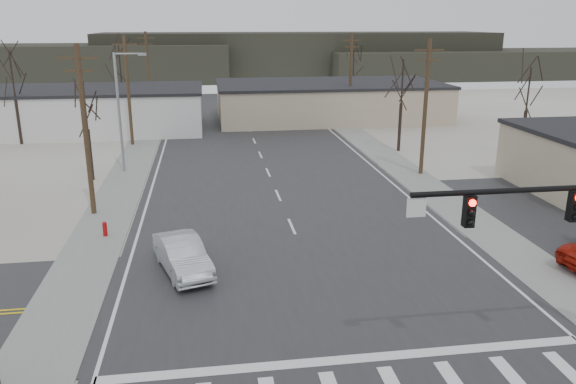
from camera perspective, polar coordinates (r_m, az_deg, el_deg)
The scene contains 26 objects.
ground at distance 24.62m, azimuth 3.26°, elevation -10.05°, with size 140.00×140.00×0.00m, color silver.
main_road at distance 38.40m, azimuth -1.20°, elevation 0.07°, with size 18.00×110.00×0.05m, color #28282A.
cross_road at distance 24.61m, azimuth 3.26°, elevation -10.01°, with size 90.00×10.00×0.04m, color #28282A.
sidewalk_left at distance 43.36m, azimuth -16.10°, elevation 1.39°, with size 3.00×90.00×0.06m, color gray.
sidewalk_right at distance 45.53m, azimuth 11.35°, elevation 2.45°, with size 3.00×90.00×0.06m, color gray.
fire_hydrant at distance 31.85m, azimuth -18.10°, elevation -3.58°, with size 0.24×0.24×0.87m.
building_left_far at distance 63.15m, azimuth -18.92°, elevation 7.93°, with size 22.30×12.30×4.50m.
building_right_far at distance 67.66m, azimuth 4.18°, elevation 9.25°, with size 26.30×14.30×4.30m.
upole_left_b at distance 34.69m, azimuth -19.91°, elevation 6.08°, with size 2.20×0.30×10.00m.
upole_left_c at distance 54.24m, azimuth -15.93°, elevation 10.02°, with size 2.20×0.30×10.00m.
upole_left_d at distance 74.03m, azimuth -14.04°, elevation 11.85°, with size 2.20×0.30×10.00m.
upole_right_a at distance 43.02m, azimuth 13.78°, elevation 8.53°, with size 2.20×0.30×10.00m.
upole_right_b at distance 63.80m, azimuth 6.36°, elevation 11.50°, with size 2.20×0.30×10.00m.
streetlight_main at distance 44.33m, azimuth -16.58°, elevation 8.37°, with size 2.40×0.25×9.00m.
tree_left_near at distance 42.73m, azimuth -19.89°, elevation 7.96°, with size 3.30×3.30×7.35m.
tree_right_mid at distance 50.70m, azimuth 11.53°, elevation 10.69°, with size 3.74×3.74×8.33m.
tree_left_far at distance 68.30m, azimuth -16.69°, elevation 12.16°, with size 3.96×3.96×8.82m.
tree_right_far at distance 76.23m, azimuth 6.67°, elevation 12.63°, with size 3.52×3.52×7.84m.
tree_lot at distance 51.24m, azimuth 23.23°, elevation 9.34°, with size 3.52×3.52×7.84m.
tree_left_mid at distance 58.35m, azimuth -26.21°, elevation 10.45°, with size 3.96×3.96×8.82m.
hill_left at distance 117.73m, azimuth -23.88°, elevation 11.81°, with size 70.00×18.00×7.00m, color #333026.
hill_center at distance 119.27m, azimuth 1.11°, elevation 13.74°, with size 80.00×18.00×9.00m, color #333026.
hill_right at distance 124.38m, azimuth 18.09°, elevation 12.26°, with size 60.00×18.00×5.50m, color #333026.
sedan_crossing at distance 26.45m, azimuth -10.67°, elevation -6.31°, with size 1.71×4.91×1.62m, color #A5AAB0.
car_far_a at distance 66.25m, azimuth 0.57°, elevation 7.87°, with size 1.89×4.65×1.35m, color black.
car_far_b at distance 79.46m, azimuth -10.06°, elevation 9.13°, with size 1.56×3.88×1.32m, color black.
Camera 1 is at (-4.55, -21.46, 11.16)m, focal length 35.00 mm.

